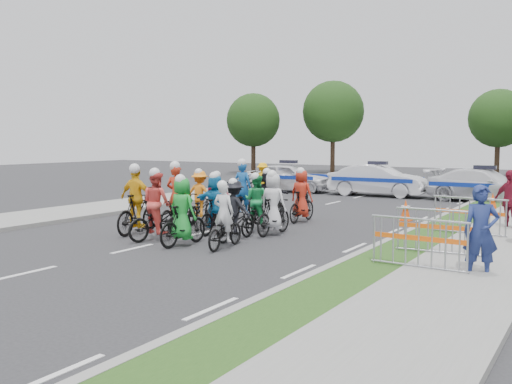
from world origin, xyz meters
The scene contains 34 objects.
ground centered at (0.00, 0.00, 0.00)m, with size 90.00×90.00×0.00m, color #28282B.
curb_right centered at (5.10, 5.00, 0.06)m, with size 0.20×60.00×0.12m, color gray.
grass_strip centered at (5.80, 5.00, 0.06)m, with size 1.20×60.00×0.11m, color #1E3F14.
sidewalk_right centered at (7.60, 5.00, 0.07)m, with size 2.40×60.00×0.13m, color gray.
sidewalk_left centered at (-6.50, 5.00, 0.07)m, with size 3.00×60.00×0.13m, color gray.
rider_0 centered at (1.87, 1.27, 0.56)m, with size 0.77×1.72×1.69m.
rider_1 centered at (0.78, 1.00, 0.71)m, with size 0.78×1.75×1.82m.
rider_2 centered at (-0.35, 1.32, 0.72)m, with size 1.03×2.00×1.94m.
rider_3 centered at (-1.46, 1.73, 0.77)m, with size 1.06×1.97×2.01m.
rider_4 centered at (1.47, 2.32, 0.66)m, with size 0.94×1.65×1.67m.
rider_5 centered at (0.42, 2.92, 0.75)m, with size 1.43×1.71×1.78m.
rider_6 centered at (-0.94, 2.87, 0.68)m, with size 1.02×2.10×2.06m.
rider_7 centered at (1.91, 3.62, 0.72)m, with size 0.78×1.75×1.84m.
rider_8 centered at (1.15, 3.95, 0.65)m, with size 0.85×1.77×1.73m.
rider_9 centered at (-0.35, 4.12, 0.67)m, with size 0.90×1.68×1.73m.
rider_10 centered at (-1.35, 4.53, 0.69)m, with size 1.05×1.80×1.76m.
rider_11 centered at (0.61, 5.52, 0.75)m, with size 1.46×1.74×1.78m.
rider_12 centered at (-0.68, 6.06, 0.67)m, with size 0.85×2.04×2.04m.
rider_13 centered at (1.41, 6.31, 0.70)m, with size 0.75×1.70×1.79m.
police_car_0 centered at (-4.11, 15.59, 0.74)m, with size 1.74×4.32×1.47m, color silver.
police_car_1 centered at (0.55, 15.87, 0.75)m, with size 1.59×4.55×1.50m, color silver.
police_car_2 centered at (5.37, 15.74, 0.71)m, with size 1.98×4.88×1.42m, color silver.
spectator_0 centered at (7.83, 1.30, 0.91)m, with size 0.66×0.44×1.82m, color navy.
spectator_2 centered at (7.46, 7.74, 0.90)m, with size 1.06×0.44×1.81m, color maroon.
marshal_hiviz centered at (-4.32, 13.36, 0.79)m, with size 1.01×0.58×1.57m, color #FFB20D.
barrier_0 centered at (6.70, 1.12, 0.56)m, with size 2.00×0.50×1.12m, color #A5A8AD, non-canonical shape.
barrier_1 centered at (6.70, 2.83, 0.56)m, with size 2.00×0.50×1.12m, color #A5A8AD, non-canonical shape.
barrier_2 centered at (6.70, 5.96, 0.56)m, with size 2.00×0.50×1.12m, color #A5A8AD, non-canonical shape.
cone_0 centered at (4.21, 8.40, 0.34)m, with size 0.40×0.40×0.70m.
cone_1 centered at (6.23, 12.60, 0.34)m, with size 0.40×0.40×0.70m.
parked_bike centered at (-5.29, 12.95, 0.50)m, with size 0.66×1.89×0.99m, color black.
tree_0 centered at (-14.00, 28.00, 4.19)m, with size 4.20×4.20×6.30m.
tree_3 centered at (-9.00, 32.00, 4.89)m, with size 4.90×4.90×7.35m.
tree_4 centered at (3.00, 34.00, 4.19)m, with size 4.20×4.20×6.30m.
Camera 1 is at (9.84, -10.14, 2.68)m, focal length 40.00 mm.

